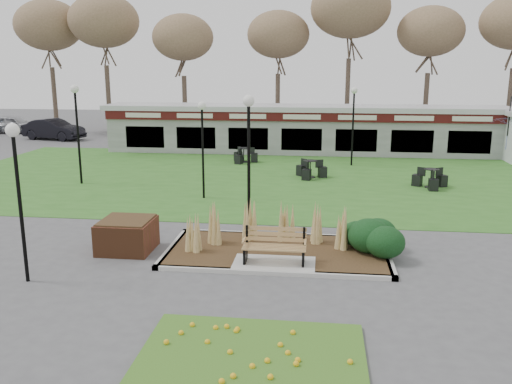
# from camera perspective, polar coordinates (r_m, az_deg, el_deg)

# --- Properties ---
(ground) EXTENTS (100.00, 100.00, 0.00)m
(ground) POSITION_cam_1_polar(r_m,az_deg,el_deg) (14.61, 1.87, -8.12)
(ground) COLOR #515154
(ground) RESTS_ON ground
(lawn) EXTENTS (34.00, 16.00, 0.02)m
(lawn) POSITION_cam_1_polar(r_m,az_deg,el_deg) (26.13, 4.21, 1.48)
(lawn) COLOR #306921
(lawn) RESTS_ON ground
(flower_bed) EXTENTS (4.20, 3.00, 0.16)m
(flower_bed) POSITION_cam_1_polar(r_m,az_deg,el_deg) (10.44, -0.48, -16.93)
(flower_bed) COLOR #3F6D1F
(flower_bed) RESTS_ON ground
(planting_bed) EXTENTS (6.75, 3.40, 1.27)m
(planting_bed) POSITION_cam_1_polar(r_m,az_deg,el_deg) (15.71, 6.98, -5.24)
(planting_bed) COLOR #372516
(planting_bed) RESTS_ON ground
(park_bench) EXTENTS (1.70, 0.66, 0.93)m
(park_bench) POSITION_cam_1_polar(r_m,az_deg,el_deg) (14.64, 1.97, -5.62)
(park_bench) COLOR #A27249
(park_bench) RESTS_ON ground
(brick_planter) EXTENTS (1.50, 1.50, 0.95)m
(brick_planter) POSITION_cam_1_polar(r_m,az_deg,el_deg) (16.32, -13.42, -4.40)
(brick_planter) COLOR brown
(brick_planter) RESTS_ON ground
(food_pavilion) EXTENTS (24.60, 3.40, 2.90)m
(food_pavilion) POSITION_cam_1_polar(r_m,az_deg,el_deg) (33.76, 4.92, 6.65)
(food_pavilion) COLOR gray
(food_pavilion) RESTS_ON ground
(tree_backdrop) EXTENTS (47.24, 5.24, 10.36)m
(tree_backdrop) POSITION_cam_1_polar(r_m,az_deg,el_deg) (41.68, 5.55, 17.36)
(tree_backdrop) COLOR #47382B
(tree_backdrop) RESTS_ON ground
(lamp_post_near_left) EXTENTS (0.33, 0.33, 3.98)m
(lamp_post_near_left) POSITION_cam_1_polar(r_m,az_deg,el_deg) (14.23, -23.91, 2.31)
(lamp_post_near_left) COLOR black
(lamp_post_near_left) RESTS_ON ground
(lamp_post_mid_left) EXTENTS (0.37, 0.37, 4.42)m
(lamp_post_mid_left) POSITION_cam_1_polar(r_m,az_deg,el_deg) (17.04, -0.77, 6.17)
(lamp_post_mid_left) COLOR black
(lamp_post_mid_left) RESTS_ON ground
(lamp_post_mid_right) EXTENTS (0.32, 0.32, 3.92)m
(lamp_post_mid_right) POSITION_cam_1_polar(r_m,az_deg,el_deg) (21.74, -5.67, 6.67)
(lamp_post_mid_right) COLOR black
(lamp_post_mid_right) RESTS_ON ground
(lamp_post_far_right) EXTENTS (0.35, 0.35, 4.19)m
(lamp_post_far_right) POSITION_cam_1_polar(r_m,az_deg,el_deg) (29.41, 10.24, 8.62)
(lamp_post_far_right) COLOR black
(lamp_post_far_right) RESTS_ON ground
(lamp_post_far_left) EXTENTS (0.37, 0.37, 4.47)m
(lamp_post_far_left) POSITION_cam_1_polar(r_m,az_deg,el_deg) (25.64, -18.39, 7.97)
(lamp_post_far_left) COLOR black
(lamp_post_far_left) RESTS_ON ground
(bistro_set_a) EXTENTS (1.53, 1.52, 0.84)m
(bistro_set_a) POSITION_cam_1_polar(r_m,az_deg,el_deg) (26.20, 5.72, 2.13)
(bistro_set_a) COLOR black
(bistro_set_a) RESTS_ON ground
(bistro_set_b) EXTENTS (1.43, 1.49, 0.81)m
(bistro_set_b) POSITION_cam_1_polar(r_m,az_deg,el_deg) (30.24, -1.30, 3.66)
(bistro_set_b) COLOR black
(bistro_set_b) RESTS_ON ground
(bistro_set_d) EXTENTS (1.58, 1.37, 0.84)m
(bistro_set_d) POSITION_cam_1_polar(r_m,az_deg,el_deg) (25.14, 17.91, 1.07)
(bistro_set_d) COLOR black
(bistro_set_d) RESTS_ON ground
(patio_umbrella) EXTENTS (2.06, 2.10, 2.55)m
(patio_umbrella) POSITION_cam_1_polar(r_m,az_deg,el_deg) (33.40, 24.96, 5.65)
(patio_umbrella) COLOR black
(patio_umbrella) RESTS_ON ground
(car_silver) EXTENTS (4.15, 1.67, 1.41)m
(car_silver) POSITION_cam_1_polar(r_m,az_deg,el_deg) (47.51, -24.07, 6.53)
(car_silver) COLOR #ABACB0
(car_silver) RESTS_ON ground
(car_black) EXTENTS (4.81, 2.56, 1.51)m
(car_black) POSITION_cam_1_polar(r_m,az_deg,el_deg) (42.25, -20.52, 6.20)
(car_black) COLOR black
(car_black) RESTS_ON ground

